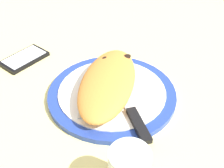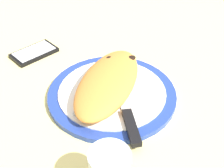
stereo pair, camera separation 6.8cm
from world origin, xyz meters
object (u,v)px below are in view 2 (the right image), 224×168
calzone (109,81)px  plate (112,94)px  fork (85,96)px  knife (128,116)px  smartphone (34,53)px

calzone → plate: bearing=62.9°
plate → fork: (4.02, -4.88, 1.01)cm
fork → knife: bearing=74.7°
calzone → smartphone: 26.44cm
calzone → smartphone: (-8.70, -24.76, -3.23)cm
fork → knife: knife is taller
smartphone → plate: bearing=70.3°
fork → smartphone: bearing=-122.4°
fork → smartphone: size_ratio=1.13×
plate → knife: bearing=40.3°
plate → smartphone: bearing=-109.7°
knife → smartphone: size_ratio=1.52×
knife → smartphone: (-16.16, -31.64, -1.48)cm
fork → knife: 11.18cm
plate → calzone: 3.24cm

